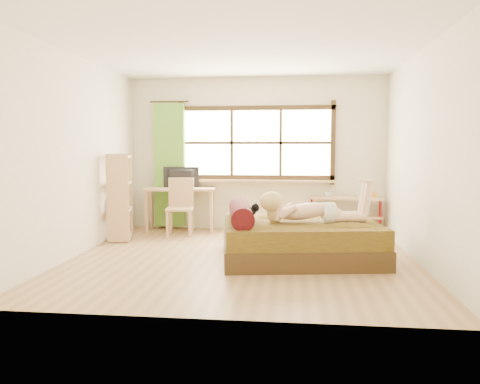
# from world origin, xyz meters

# --- Properties ---
(floor) EXTENTS (4.50, 4.50, 0.00)m
(floor) POSITION_xyz_m (0.00, 0.00, 0.00)
(floor) COLOR #9E754C
(floor) RESTS_ON ground
(ceiling) EXTENTS (4.50, 4.50, 0.00)m
(ceiling) POSITION_xyz_m (0.00, 0.00, 2.70)
(ceiling) COLOR white
(ceiling) RESTS_ON wall_back
(wall_back) EXTENTS (4.50, 0.00, 4.50)m
(wall_back) POSITION_xyz_m (0.00, 2.25, 1.35)
(wall_back) COLOR silver
(wall_back) RESTS_ON floor
(wall_front) EXTENTS (4.50, 0.00, 4.50)m
(wall_front) POSITION_xyz_m (0.00, -2.25, 1.35)
(wall_front) COLOR silver
(wall_front) RESTS_ON floor
(wall_left) EXTENTS (0.00, 4.50, 4.50)m
(wall_left) POSITION_xyz_m (-2.25, 0.00, 1.35)
(wall_left) COLOR silver
(wall_left) RESTS_ON floor
(wall_right) EXTENTS (0.00, 4.50, 4.50)m
(wall_right) POSITION_xyz_m (2.25, 0.00, 1.35)
(wall_right) COLOR silver
(wall_right) RESTS_ON floor
(window) EXTENTS (2.80, 0.16, 1.46)m
(window) POSITION_xyz_m (0.00, 2.22, 1.51)
(window) COLOR #FFEDBF
(window) RESTS_ON wall_back
(curtain) EXTENTS (0.55, 0.10, 2.20)m
(curtain) POSITION_xyz_m (-1.55, 2.13, 1.15)
(curtain) COLOR #407C21
(curtain) RESTS_ON wall_back
(bed) EXTENTS (2.21, 1.88, 0.76)m
(bed) POSITION_xyz_m (0.70, 0.06, 0.27)
(bed) COLOR #331F0F
(bed) RESTS_ON floor
(woman) EXTENTS (1.44, 0.61, 0.60)m
(woman) POSITION_xyz_m (0.90, 0.01, 0.80)
(woman) COLOR beige
(woman) RESTS_ON bed
(kitten) EXTENTS (0.31, 0.16, 0.24)m
(kitten) POSITION_xyz_m (0.03, 0.16, 0.62)
(kitten) COLOR black
(kitten) RESTS_ON bed
(desk) EXTENTS (1.27, 0.69, 0.76)m
(desk) POSITION_xyz_m (-1.31, 1.95, 0.66)
(desk) COLOR tan
(desk) RESTS_ON floor
(monitor) EXTENTS (0.63, 0.15, 0.36)m
(monitor) POSITION_xyz_m (-1.31, 2.00, 0.94)
(monitor) COLOR black
(monitor) RESTS_ON desk
(chair) EXTENTS (0.47, 0.47, 0.96)m
(chair) POSITION_xyz_m (-1.22, 1.59, 0.53)
(chair) COLOR tan
(chair) RESTS_ON floor
(pipe_shelf) EXTENTS (1.28, 0.48, 0.71)m
(pipe_shelf) POSITION_xyz_m (1.58, 2.07, 0.46)
(pipe_shelf) COLOR tan
(pipe_shelf) RESTS_ON floor
(cup) EXTENTS (0.12, 0.12, 0.09)m
(cup) POSITION_xyz_m (1.26, 2.07, 0.67)
(cup) COLOR gray
(cup) RESTS_ON pipe_shelf
(book) EXTENTS (0.21, 0.26, 0.02)m
(book) POSITION_xyz_m (1.76, 2.07, 0.63)
(book) COLOR gray
(book) RESTS_ON pipe_shelf
(bookshelf) EXTENTS (0.47, 0.65, 1.36)m
(bookshelf) POSITION_xyz_m (-2.08, 1.06, 0.69)
(bookshelf) COLOR tan
(bookshelf) RESTS_ON floor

